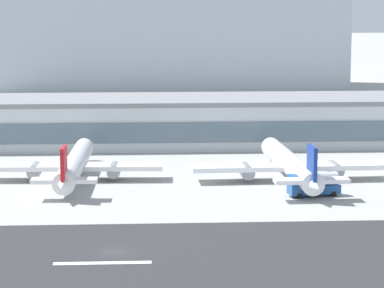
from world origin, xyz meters
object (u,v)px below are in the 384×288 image
(terminal_building, at_px, (178,121))
(distant_hotel_block, at_px, (165,24))
(service_fuel_truck_0, at_px, (314,184))
(airliner_navy_tail_gate_1, at_px, (292,166))
(airliner_red_tail_gate_0, at_px, (74,166))

(terminal_building, distance_m, distant_hotel_block, 128.93)
(distant_hotel_block, xyz_separation_m, service_fuel_truck_0, (18.80, -182.30, -20.56))
(terminal_building, bearing_deg, airliner_navy_tail_gate_1, -66.85)
(distant_hotel_block, distance_m, airliner_red_tail_gate_0, 170.03)
(terminal_building, xyz_separation_m, airliner_navy_tail_gate_1, (18.08, -42.29, -2.38))
(distant_hotel_block, xyz_separation_m, airliner_navy_tail_gate_1, (17.19, -170.04, -19.77))
(terminal_building, bearing_deg, distant_hotel_block, 89.60)
(airliner_red_tail_gate_0, bearing_deg, distant_hotel_block, -5.12)
(terminal_building, bearing_deg, airliner_red_tail_gate_0, -116.84)
(distant_hotel_block, xyz_separation_m, airliner_red_tail_gate_0, (-21.03, -167.55, -19.84))
(terminal_building, xyz_separation_m, distant_hotel_block, (0.89, 127.75, 17.38))
(terminal_building, distance_m, service_fuel_truck_0, 58.09)
(terminal_building, height_order, distant_hotel_block, distant_hotel_block)
(terminal_building, distance_m, airliner_navy_tail_gate_1, 46.06)
(airliner_navy_tail_gate_1, xyz_separation_m, service_fuel_truck_0, (1.61, -12.26, -0.79))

